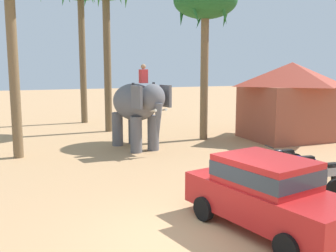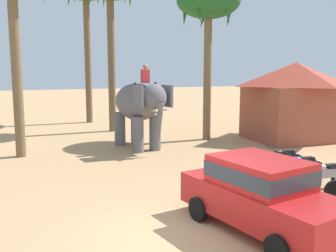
% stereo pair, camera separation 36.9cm
% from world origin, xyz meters
% --- Properties ---
extents(ground_plane, '(120.00, 120.00, 0.00)m').
position_xyz_m(ground_plane, '(0.00, 0.00, 0.00)').
color(ground_plane, tan).
extents(car_sedan_foreground, '(2.52, 4.37, 1.70)m').
position_xyz_m(car_sedan_foreground, '(1.94, -0.37, 0.93)').
color(car_sedan_foreground, red).
rests_on(car_sedan_foreground, ground).
extents(elephant_with_mahout, '(2.25, 4.01, 3.88)m').
position_xyz_m(elephant_with_mahout, '(1.88, 9.42, 1.99)').
color(elephant_with_mahout, slate).
rests_on(elephant_with_mahout, ground).
extents(motorcycle_fourth_in_row, '(1.80, 0.55, 0.94)m').
position_xyz_m(motorcycle_fourth_in_row, '(5.58, 1.64, 0.46)').
color(motorcycle_fourth_in_row, black).
rests_on(motorcycle_fourth_in_row, ground).
extents(motorcycle_far_in_row, '(1.79, 0.56, 0.94)m').
position_xyz_m(motorcycle_far_in_row, '(5.55, 2.71, 0.46)').
color(motorcycle_far_in_row, black).
rests_on(motorcycle_far_in_row, ground).
extents(motorcycle_end_of_row, '(1.80, 0.55, 0.94)m').
position_xyz_m(motorcycle_end_of_row, '(5.60, 3.80, 0.46)').
color(motorcycle_end_of_row, black).
rests_on(motorcycle_end_of_row, ground).
extents(palm_tree_far_back, '(3.20, 3.20, 7.94)m').
position_xyz_m(palm_tree_far_back, '(5.81, 10.43, 6.81)').
color(palm_tree_far_back, brown).
rests_on(palm_tree_far_back, ground).
extents(roadside_hut, '(5.10, 4.31, 4.00)m').
position_xyz_m(roadside_hut, '(10.08, 8.87, 2.12)').
color(roadside_hut, '#994C38').
rests_on(roadside_hut, ground).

